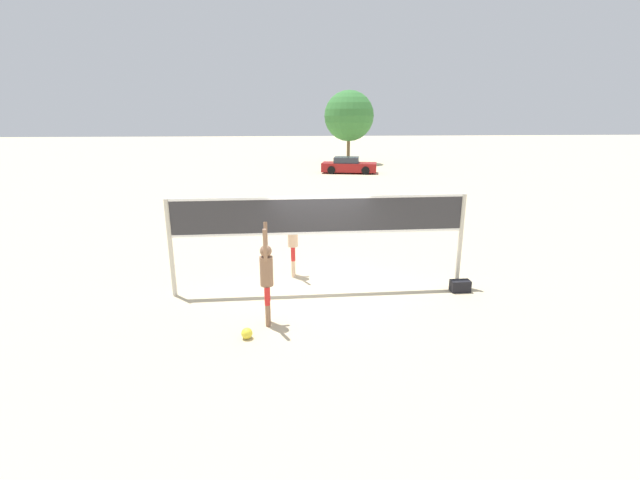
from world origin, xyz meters
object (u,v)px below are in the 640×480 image
volleyball (247,333)px  gear_bag (460,286)px  volleyball_net (320,223)px  player_spiker (267,273)px  parked_car_near (349,166)px  tree_left_cluster (349,116)px  player_blocker (293,237)px

volleyball → gear_bag: (5.35, 1.97, 0.04)m
volleyball_net → gear_bag: size_ratio=15.08×
player_spiker → volleyball: size_ratio=9.73×
parked_car_near → tree_left_cluster: 8.67m
volleyball_net → parked_car_near: 25.06m
volleyball → parked_car_near: (6.45, 26.99, 0.48)m
gear_bag → parked_car_near: 25.04m
volleyball → tree_left_cluster: 35.72m
gear_bag → tree_left_cluster: 33.01m
player_blocker → volleyball_net: bearing=30.1°
parked_car_near → player_blocker: bearing=-89.8°
volleyball → parked_car_near: parked_car_near is taller
player_blocker → parked_car_near: 24.06m
volleyball_net → volleyball: 3.41m
volleyball → player_spiker: bearing=55.2°
volleyball_net → player_spiker: (-1.31, -1.80, -0.62)m
player_blocker → tree_left_cluster: 31.94m
parked_car_near → tree_left_cluster: bearing=94.3°
parked_car_near → gear_bag: bearing=-79.4°
player_spiker → player_blocker: bearing=-12.6°
volleyball_net → player_spiker: 2.31m
player_spiker → volleyball: bearing=145.2°
volleyball → parked_car_near: bearing=76.6°
player_blocker → gear_bag: player_blocker is taller
player_spiker → tree_left_cluster: 34.93m
player_spiker → tree_left_cluster: size_ratio=0.32×
player_spiker → volleyball: 1.30m
volleyball_net → parked_car_near: bearing=79.1°
volleyball_net → gear_bag: volleyball_net is taller
player_blocker → parked_car_near: (5.37, 23.45, -0.55)m
player_spiker → parked_car_near: player_spiker is taller
player_spiker → volleyball_net: bearing=-36.0°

